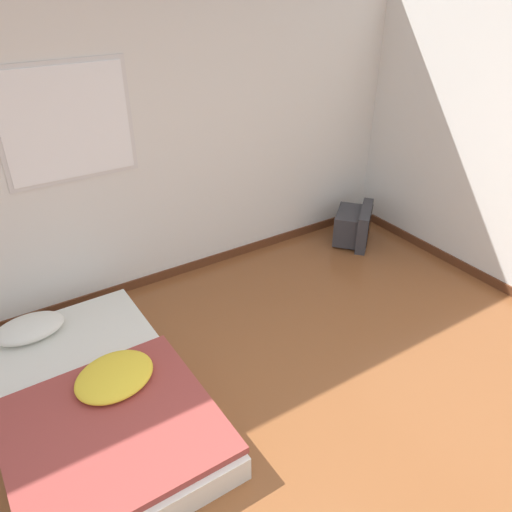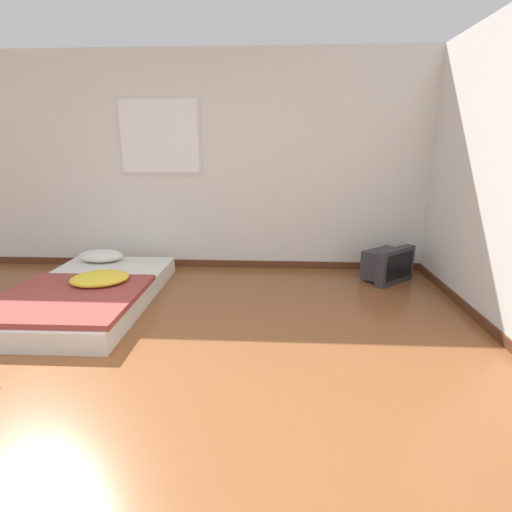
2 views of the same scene
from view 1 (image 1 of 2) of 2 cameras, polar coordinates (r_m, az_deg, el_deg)
The scene contains 3 objects.
wall_back at distance 4.36m, azimuth -15.42°, elevation 10.98°, with size 8.12×0.08×2.60m.
mattress_bed at distance 3.69m, azimuth -18.02°, elevation -15.23°, with size 1.25×2.10×0.33m.
crt_tv at distance 5.55m, azimuth 11.19°, elevation 3.44°, with size 0.63×0.61×0.41m.
Camera 1 is at (-1.19, -0.97, 2.69)m, focal length 35.00 mm.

